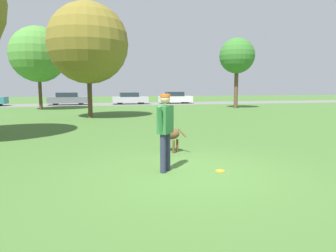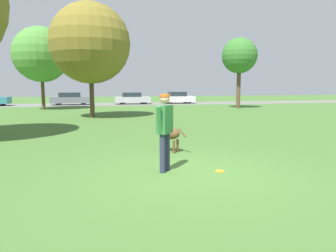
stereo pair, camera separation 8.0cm
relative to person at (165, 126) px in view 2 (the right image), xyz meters
name	(u,v)px [view 2 (the right image)]	position (x,y,z in m)	size (l,w,h in m)	color
ground_plane	(190,173)	(0.51, -0.23, -1.04)	(120.00, 120.00, 0.00)	#426B2D
far_road_strip	(114,104)	(0.51, 28.21, -1.03)	(120.00, 6.00, 0.01)	slate
person	(165,126)	(0.00, 0.00, 0.00)	(0.50, 0.60, 1.74)	#2D334C
dog	(170,134)	(0.60, 2.02, -0.51)	(0.74, 0.84, 0.73)	brown
frisbee	(220,171)	(1.20, -0.30, -1.03)	(0.21, 0.21, 0.02)	orange
tree_mid_center	(90,44)	(-1.71, 12.96, 3.52)	(4.90, 4.90, 7.01)	#4C3826
tree_far_right	(239,56)	(11.25, 18.93, 3.67)	(3.18, 3.18, 6.34)	brown
tree_far_left	(41,55)	(-5.88, 21.20, 3.61)	(4.64, 4.64, 6.97)	#4C3826
parked_car_grey	(71,99)	(-4.16, 27.93, -0.37)	(4.38, 1.89, 1.35)	slate
parked_car_silver	(132,98)	(2.56, 27.86, -0.38)	(4.03, 1.76, 1.33)	#B7B7BC
parked_car_white	(178,98)	(7.98, 28.04, -0.37)	(3.81, 1.85, 1.38)	white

